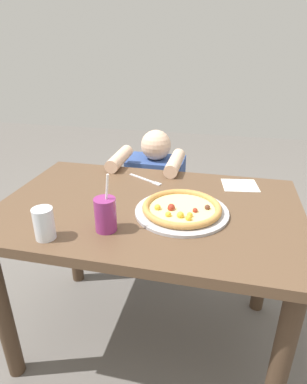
{
  "coord_description": "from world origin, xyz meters",
  "views": [
    {
      "loc": [
        0.29,
        -1.16,
        1.37
      ],
      "look_at": [
        0.01,
        0.07,
        0.78
      ],
      "focal_mm": 30.43,
      "sensor_mm": 36.0,
      "label": 1
    }
  ],
  "objects_px": {
    "pizza_near": "(182,209)",
    "diner_seated": "(155,203)",
    "water_cup_clear": "(44,223)",
    "drink_cup_colored": "(106,214)",
    "fork": "(146,180)"
  },
  "relations": [
    {
      "from": "drink_cup_colored",
      "to": "fork",
      "type": "height_order",
      "value": "drink_cup_colored"
    },
    {
      "from": "fork",
      "to": "diner_seated",
      "type": "relative_size",
      "value": 0.21
    },
    {
      "from": "pizza_near",
      "to": "drink_cup_colored",
      "type": "bearing_deg",
      "value": -143.34
    },
    {
      "from": "water_cup_clear",
      "to": "diner_seated",
      "type": "distance_m",
      "value": 1.06
    },
    {
      "from": "drink_cup_colored",
      "to": "water_cup_clear",
      "type": "distance_m",
      "value": 0.21
    },
    {
      "from": "drink_cup_colored",
      "to": "water_cup_clear",
      "type": "height_order",
      "value": "drink_cup_colored"
    },
    {
      "from": "water_cup_clear",
      "to": "fork",
      "type": "relative_size",
      "value": 0.61
    },
    {
      "from": "pizza_near",
      "to": "diner_seated",
      "type": "relative_size",
      "value": 0.41
    },
    {
      "from": "water_cup_clear",
      "to": "diner_seated",
      "type": "height_order",
      "value": "diner_seated"
    },
    {
      "from": "water_cup_clear",
      "to": "diner_seated",
      "type": "relative_size",
      "value": 0.13
    },
    {
      "from": "water_cup_clear",
      "to": "diner_seated",
      "type": "bearing_deg",
      "value": 80.01
    },
    {
      "from": "fork",
      "to": "pizza_near",
      "type": "bearing_deg",
      "value": -53.49
    },
    {
      "from": "drink_cup_colored",
      "to": "water_cup_clear",
      "type": "xyz_separation_m",
      "value": [
        -0.19,
        -0.1,
        -0.01
      ]
    },
    {
      "from": "diner_seated",
      "to": "fork",
      "type": "bearing_deg",
      "value": -83.76
    },
    {
      "from": "pizza_near",
      "to": "water_cup_clear",
      "type": "relative_size",
      "value": 3.27
    }
  ]
}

